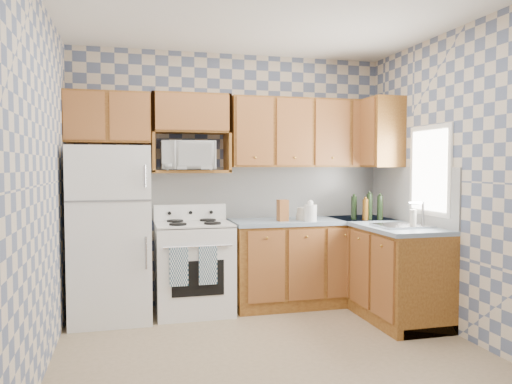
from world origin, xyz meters
TOP-DOWN VIEW (x-y plane):
  - floor at (0.00, 0.00)m, footprint 3.40×3.40m
  - back_wall at (0.00, 1.60)m, footprint 3.40×0.02m
  - right_wall at (1.70, 0.00)m, footprint 0.02×3.20m
  - backsplash_back at (0.40, 1.59)m, footprint 2.60×0.02m
  - backsplash_right at (1.69, 0.80)m, footprint 0.02×1.60m
  - refrigerator at (-1.27, 1.25)m, footprint 0.75×0.70m
  - stove_body at (-0.47, 1.28)m, footprint 0.76×0.65m
  - cooktop at (-0.47, 1.28)m, footprint 0.76×0.65m
  - backguard at (-0.47, 1.55)m, footprint 0.76×0.08m
  - dish_towel_left at (-0.65, 0.93)m, footprint 0.17×0.02m
  - dish_towel_right at (-0.38, 0.93)m, footprint 0.17×0.02m
  - base_cabinets_back at (0.82, 1.30)m, footprint 1.75×0.60m
  - base_cabinets_right at (1.40, 0.80)m, footprint 0.60×1.60m
  - countertop_back at (0.82, 1.30)m, footprint 1.77×0.63m
  - countertop_right at (1.40, 0.80)m, footprint 0.63×1.60m
  - upper_cabinets_back at (0.82, 1.44)m, footprint 1.75×0.33m
  - upper_cabinets_fridge at (-1.29, 1.44)m, footprint 0.82×0.33m
  - upper_cabinets_right at (1.53, 1.25)m, footprint 0.33×0.70m
  - microwave_shelf at (-0.47, 1.44)m, footprint 0.80×0.33m
  - microwave at (-0.51, 1.39)m, footprint 0.54×0.37m
  - sink at (1.40, 0.45)m, footprint 0.48×0.40m
  - window at (1.69, 0.45)m, footprint 0.02×0.66m
  - bottle_0 at (1.38, 1.09)m, footprint 0.06×0.06m
  - bottle_1 at (1.48, 1.04)m, footprint 0.06×0.06m
  - bottle_2 at (1.53, 1.13)m, footprint 0.06×0.06m
  - bottle_3 at (1.31, 1.04)m, footprint 0.06×0.06m
  - bottle_4 at (1.23, 1.15)m, footprint 0.06×0.06m
  - knife_block at (0.45, 1.19)m, footprint 0.11×0.11m
  - electric_kettle at (0.72, 1.10)m, footprint 0.13×0.13m
  - food_containers at (0.71, 1.23)m, footprint 0.20×0.20m
  - soap_bottle at (1.44, 0.33)m, footprint 0.06×0.06m

SIDE VIEW (x-z plane):
  - floor at x=0.00m, z-range 0.00..0.00m
  - base_cabinets_back at x=0.82m, z-range 0.00..0.88m
  - base_cabinets_right at x=1.40m, z-range 0.00..0.88m
  - stove_body at x=-0.47m, z-range 0.00..0.90m
  - dish_towel_left at x=-0.65m, z-range 0.36..0.73m
  - dish_towel_right at x=-0.38m, z-range 0.36..0.73m
  - refrigerator at x=-1.27m, z-range 0.00..1.68m
  - countertop_back at x=0.82m, z-range 0.88..0.92m
  - countertop_right at x=1.40m, z-range 0.88..0.92m
  - cooktop at x=-0.47m, z-range 0.89..0.92m
  - sink at x=1.40m, z-range 0.91..0.94m
  - food_containers at x=0.71m, z-range 0.92..1.05m
  - backguard at x=-0.47m, z-range 0.92..1.08m
  - soap_bottle at x=1.44m, z-range 0.92..1.09m
  - electric_kettle at x=0.72m, z-range 0.92..1.09m
  - bottle_3 at x=1.31m, z-range 0.92..1.14m
  - knife_block at x=0.45m, z-range 0.92..1.14m
  - bottle_2 at x=1.53m, z-range 0.92..1.16m
  - bottle_4 at x=1.23m, z-range 0.92..1.17m
  - bottle_1 at x=1.48m, z-range 0.92..1.18m
  - bottle_0 at x=1.38m, z-range 0.92..1.20m
  - backsplash_back at x=0.40m, z-range 0.92..1.48m
  - backsplash_right at x=1.69m, z-range 0.92..1.48m
  - back_wall at x=0.00m, z-range 0.00..2.70m
  - right_wall at x=1.70m, z-range 0.00..2.70m
  - microwave_shelf at x=-0.47m, z-range 1.42..1.45m
  - window at x=1.69m, z-range 1.02..1.88m
  - microwave at x=-0.51m, z-range 1.45..1.75m
  - upper_cabinets_back at x=0.82m, z-range 1.48..2.22m
  - upper_cabinets_right at x=1.53m, z-range 1.48..2.22m
  - upper_cabinets_fridge at x=-1.29m, z-range 1.72..2.22m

